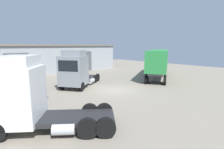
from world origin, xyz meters
The scene contains 6 objects.
ground_plane centered at (0.00, 0.00, 0.00)m, with size 60.00×60.00×0.00m, color gray.
warehouse_building centered at (0.00, 17.92, 2.41)m, with size 25.76×8.35×4.81m.
tractor_unit_white centered at (-9.41, -3.24, 1.93)m, with size 6.57×5.90×4.09m.
container_trailer_green centered at (9.68, 1.13, 2.55)m, with size 10.99×7.75×3.99m.
tractor_unit_grey centered at (-2.44, 3.53, 1.94)m, with size 6.72×5.72×4.12m.
gravel_pile centered at (-8.16, 2.97, 0.64)m, with size 4.46×4.46×1.28m.
Camera 1 is at (-12.06, -12.92, 4.58)m, focal length 28.00 mm.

